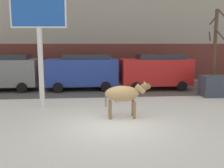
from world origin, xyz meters
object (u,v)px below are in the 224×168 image
at_px(billboard, 39,15).
at_px(pedestrian_far_left, 180,70).
at_px(bare_tree_right_lot, 215,48).
at_px(car_grey_van, 1,72).
at_px(car_blue_van, 82,71).
at_px(dumpster, 216,86).
at_px(pedestrian_by_cars, 82,71).
at_px(car_red_van, 156,71).
at_px(cow_tan, 124,94).
at_px(pedestrian_near_billboard, 149,71).

xyz_separation_m(billboard, pedestrian_far_left, (9.55, 7.78, -3.43)).
relative_size(pedestrian_far_left, bare_tree_right_lot, 0.34).
bearing_deg(car_grey_van, car_blue_van, -1.40).
distance_m(car_grey_van, car_blue_van, 5.22).
distance_m(bare_tree_right_lot, dumpster, 2.41).
xyz_separation_m(car_grey_van, bare_tree_right_lot, (13.30, -1.97, 1.51)).
bearing_deg(pedestrian_by_cars, billboard, -102.37).
distance_m(billboard, car_grey_van, 6.66).
distance_m(car_red_van, pedestrian_by_cars, 6.01).
relative_size(cow_tan, billboard, 0.34).
bearing_deg(dumpster, cow_tan, -146.88).
bearing_deg(pedestrian_by_cars, car_blue_van, -87.93).
distance_m(pedestrian_near_billboard, bare_tree_right_lot, 5.98).
distance_m(cow_tan, pedestrian_by_cars, 10.01).
relative_size(car_grey_van, dumpster, 2.73).
distance_m(cow_tan, car_grey_van, 9.84).
xyz_separation_m(bare_tree_right_lot, dumpster, (-0.33, -1.04, -2.15)).
bearing_deg(bare_tree_right_lot, car_blue_van, 167.18).
bearing_deg(cow_tan, car_red_van, 64.78).
height_order(cow_tan, bare_tree_right_lot, bare_tree_right_lot).
height_order(pedestrian_far_left, dumpster, pedestrian_far_left).
height_order(car_blue_van, dumpster, car_blue_van).
height_order(cow_tan, pedestrian_near_billboard, pedestrian_near_billboard).
xyz_separation_m(car_grey_van, car_red_van, (10.09, -0.41, 0.00)).
xyz_separation_m(pedestrian_near_billboard, pedestrian_by_cars, (-5.34, 0.00, 0.00)).
bearing_deg(pedestrian_by_cars, cow_tan, -78.86).
bearing_deg(pedestrian_near_billboard, bare_tree_right_lot, -59.88).
relative_size(cow_tan, pedestrian_near_billboard, 1.10).
relative_size(car_blue_van, pedestrian_by_cars, 2.68).
relative_size(cow_tan, bare_tree_right_lot, 0.38).
bearing_deg(billboard, pedestrian_far_left, 39.15).
height_order(car_blue_van, car_red_van, same).
distance_m(car_red_van, pedestrian_near_billboard, 3.39).
distance_m(car_red_van, pedestrian_far_left, 4.43).
relative_size(billboard, pedestrian_near_billboard, 3.21).
height_order(car_blue_van, pedestrian_near_billboard, car_blue_van).
height_order(billboard, pedestrian_far_left, billboard).
xyz_separation_m(pedestrian_far_left, dumpster, (0.02, -5.95, -0.28)).
relative_size(car_blue_van, pedestrian_far_left, 2.68).
height_order(billboard, car_grey_van, billboard).
distance_m(car_red_van, bare_tree_right_lot, 3.88).
relative_size(pedestrian_by_cars, bare_tree_right_lot, 0.34).
bearing_deg(pedestrian_by_cars, pedestrian_far_left, 0.00).
xyz_separation_m(car_grey_van, pedestrian_far_left, (12.95, 2.94, -0.36)).
height_order(car_red_van, pedestrian_by_cars, car_red_van).
bearing_deg(pedestrian_far_left, cow_tan, -121.07).
height_order(cow_tan, car_red_van, car_red_van).
bearing_deg(dumpster, car_blue_van, 159.65).
relative_size(billboard, dumpster, 3.27).
xyz_separation_m(pedestrian_by_cars, bare_tree_right_lot, (8.19, -4.91, 1.87)).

